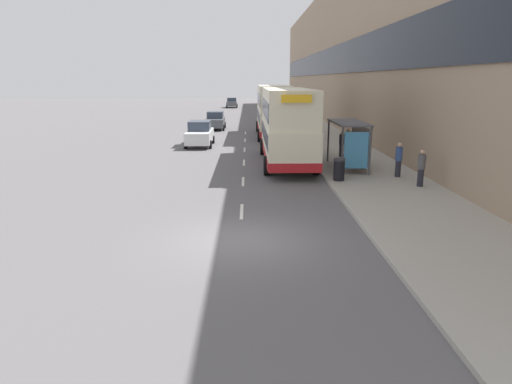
{
  "coord_description": "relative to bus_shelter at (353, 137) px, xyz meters",
  "views": [
    {
      "loc": [
        0.25,
        -13.24,
        4.81
      ],
      "look_at": [
        0.77,
        16.75,
        -2.62
      ],
      "focal_mm": 32.0,
      "sensor_mm": 36.0,
      "label": 1
    }
  ],
  "objects": [
    {
      "name": "double_decker_bus_ahead",
      "position": [
        -3.34,
        15.51,
        0.41
      ],
      "size": [
        2.85,
        10.44,
        4.3
      ],
      "color": "beige",
      "rests_on": "ground_plane"
    },
    {
      "name": "pedestrian_1",
      "position": [
        0.25,
        4.01,
        -0.92
      ],
      "size": [
        0.31,
        0.31,
        1.59
      ],
      "color": "#23232D",
      "rests_on": "ground_plane"
    },
    {
      "name": "lane_mark_1",
      "position": [
        -5.77,
        -2.4,
        -1.87
      ],
      "size": [
        0.12,
        2.0,
        0.01
      ],
      "color": "silver",
      "rests_on": "ground_plane"
    },
    {
      "name": "pedestrian_3",
      "position": [
        2.19,
        -4.13,
        -0.89
      ],
      "size": [
        0.33,
        0.33,
        1.66
      ],
      "color": "#23232D",
      "rests_on": "ground_plane"
    },
    {
      "name": "double_decker_bus_near",
      "position": [
        -3.3,
        2.31,
        0.41
      ],
      "size": [
        2.85,
        10.28,
        4.3
      ],
      "color": "beige",
      "rests_on": "ground_plane"
    },
    {
      "name": "lane_mark_4",
      "position": [
        -5.77,
        13.03,
        -1.87
      ],
      "size": [
        0.12,
        2.0,
        0.01
      ],
      "color": "silver",
      "rests_on": "ground_plane"
    },
    {
      "name": "pedestrian_4",
      "position": [
        0.64,
        0.06,
        -0.85
      ],
      "size": [
        0.35,
        0.35,
        1.74
      ],
      "color": "#23232D",
      "rests_on": "ground_plane"
    },
    {
      "name": "bus_shelter",
      "position": [
        0.0,
        0.0,
        0.0
      ],
      "size": [
        1.6,
        4.2,
        2.48
      ],
      "color": "#4C4C51",
      "rests_on": "ground_plane"
    },
    {
      "name": "litter_bin",
      "position": [
        -1.22,
        -2.84,
        -1.21
      ],
      "size": [
        0.55,
        0.55,
        1.05
      ],
      "color": "black",
      "rests_on": "ground_plane"
    },
    {
      "name": "pavement",
      "position": [
        0.73,
        27.82,
        -1.81
      ],
      "size": [
        5.0,
        93.0,
        0.14
      ],
      "color": "#A39E93",
      "rests_on": "ground_plane"
    },
    {
      "name": "lane_mark_0",
      "position": [
        -5.77,
        -7.55,
        -1.87
      ],
      "size": [
        0.12,
        2.0,
        0.01
      ],
      "color": "silver",
      "rests_on": "ground_plane"
    },
    {
      "name": "ground_plane",
      "position": [
        -5.77,
        -10.68,
        -1.88
      ],
      "size": [
        220.0,
        220.0,
        0.0
      ],
      "primitive_type": "plane",
      "color": "#5B595B"
    },
    {
      "name": "terrace_facade",
      "position": [
        4.72,
        27.82,
        5.58
      ],
      "size": [
        3.1,
        93.0,
        14.92
      ],
      "color": "#9E846B",
      "rests_on": "ground_plane"
    },
    {
      "name": "car_0",
      "position": [
        -9.09,
        9.85,
        -0.98
      ],
      "size": [
        1.95,
        4.46,
        1.83
      ],
      "rotation": [
        0.0,
        0.0,
        3.14
      ],
      "color": "silver",
      "rests_on": "ground_plane"
    },
    {
      "name": "car_3",
      "position": [
        -8.75,
        21.37,
        -1.02
      ],
      "size": [
        1.93,
        4.18,
        1.73
      ],
      "rotation": [
        0.0,
        0.0,
        3.14
      ],
      "color": "#4C5156",
      "rests_on": "ground_plane"
    },
    {
      "name": "lane_mark_3",
      "position": [
        -5.77,
        7.89,
        -1.87
      ],
      "size": [
        0.12,
        2.0,
        0.01
      ],
      "color": "silver",
      "rests_on": "ground_plane"
    },
    {
      "name": "car_2",
      "position": [
        -2.94,
        27.42,
        -1.03
      ],
      "size": [
        2.09,
        3.98,
        1.71
      ],
      "color": "black",
      "rests_on": "ground_plane"
    },
    {
      "name": "lane_mark_2",
      "position": [
        -5.77,
        2.74,
        -1.87
      ],
      "size": [
        0.12,
        2.0,
        0.01
      ],
      "color": "silver",
      "rests_on": "ground_plane"
    },
    {
      "name": "car_1",
      "position": [
        -8.34,
        57.19,
        -1.03
      ],
      "size": [
        1.95,
        4.16,
        1.69
      ],
      "rotation": [
        0.0,
        0.0,
        3.14
      ],
      "color": "#4C5156",
      "rests_on": "ground_plane"
    },
    {
      "name": "pedestrian_at_shelter",
      "position": [
        0.45,
        3.14,
        -0.78
      ],
      "size": [
        0.37,
        0.37,
        1.86
      ],
      "color": "#23232D",
      "rests_on": "ground_plane"
    },
    {
      "name": "pedestrian_2",
      "position": [
        1.84,
        -2.06,
        -0.88
      ],
      "size": [
        0.33,
        0.33,
        1.68
      ],
      "color": "#23232D",
      "rests_on": "ground_plane"
    },
    {
      "name": "lane_mark_5",
      "position": [
        -5.77,
        18.17,
        -1.87
      ],
      "size": [
        0.12,
        2.0,
        0.01
      ],
      "color": "silver",
      "rests_on": "ground_plane"
    }
  ]
}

